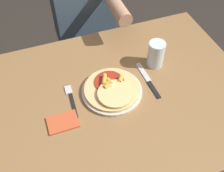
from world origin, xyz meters
name	(u,v)px	position (x,y,z in m)	size (l,w,h in m)	color
ground_plane	(111,167)	(0.00, 0.00, 0.00)	(8.00, 8.00, 0.00)	#2D2823
dining_table	(111,111)	(0.00, 0.00, 0.63)	(1.23, 0.86, 0.74)	olive
plate	(112,91)	(0.01, 0.02, 0.74)	(0.26, 0.26, 0.01)	beige
pizza	(112,89)	(0.01, 0.02, 0.76)	(0.24, 0.24, 0.04)	#DBBC7A
fork	(71,99)	(-0.16, 0.05, 0.74)	(0.03, 0.18, 0.00)	black
knife	(148,81)	(0.19, 0.03, 0.74)	(0.03, 0.22, 0.00)	black
drinking_glass	(156,54)	(0.26, 0.12, 0.80)	(0.08, 0.08, 0.13)	silver
napkin	(63,122)	(-0.22, -0.05, 0.74)	(0.12, 0.08, 0.01)	#C6512D
person_diner	(84,12)	(0.07, 0.68, 0.70)	(0.34, 0.52, 1.20)	#2D2D38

